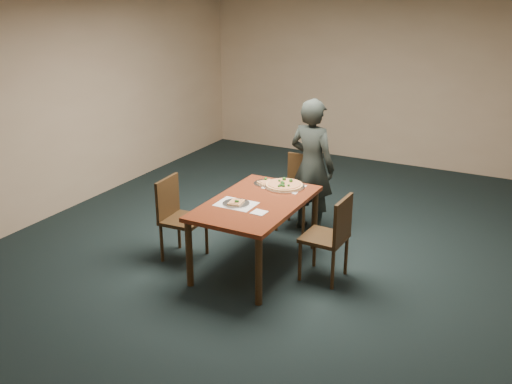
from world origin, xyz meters
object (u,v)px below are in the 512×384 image
at_px(dining_table, 256,209).
at_px(slice_plate_near, 236,203).
at_px(chair_right, 332,233).
at_px(chair_left, 177,213).
at_px(pizza_pan, 284,185).
at_px(chair_far, 299,188).
at_px(diner, 312,166).
at_px(slice_plate_far, 266,183).

height_order(dining_table, slice_plate_near, slice_plate_near).
bearing_deg(chair_right, chair_left, -78.02).
height_order(dining_table, chair_right, chair_right).
height_order(chair_right, pizza_pan, chair_right).
bearing_deg(dining_table, chair_right, 6.23).
bearing_deg(slice_plate_near, pizza_pan, 72.90).
height_order(chair_far, diner, diner).
height_order(dining_table, chair_far, chair_far).
bearing_deg(chair_right, diner, -146.00).
relative_size(dining_table, pizza_pan, 3.28).
bearing_deg(chair_left, diner, -39.77).
bearing_deg(chair_far, diner, -4.92).
bearing_deg(diner, slice_plate_near, 89.30).
xyz_separation_m(dining_table, chair_left, (-0.87, -0.20, -0.14)).
height_order(dining_table, pizza_pan, pizza_pan).
bearing_deg(slice_plate_far, slice_plate_near, -89.08).
relative_size(slice_plate_near, slice_plate_far, 1.00).
distance_m(chair_left, diner, 1.73).
bearing_deg(pizza_pan, chair_left, -142.36).
relative_size(chair_left, pizza_pan, 1.99).
bearing_deg(slice_plate_far, chair_far, 78.69).
relative_size(chair_right, diner, 0.56).
bearing_deg(slice_plate_far, chair_right, -24.68).
bearing_deg(chair_left, chair_far, -34.83).
xyz_separation_m(chair_left, diner, (1.01, 1.37, 0.30)).
height_order(pizza_pan, slice_plate_near, pizza_pan).
bearing_deg(slice_plate_near, slice_plate_far, 90.92).
xyz_separation_m(dining_table, chair_right, (0.81, 0.09, -0.14)).
distance_m(pizza_pan, slice_plate_far, 0.23).
xyz_separation_m(chair_left, chair_right, (1.68, 0.29, 0.00)).
bearing_deg(dining_table, chair_left, -166.96).
distance_m(chair_far, slice_plate_near, 1.39).
distance_m(chair_right, pizza_pan, 0.90).
bearing_deg(chair_far, slice_plate_far, -100.35).
xyz_separation_m(chair_right, diner, (-0.67, 1.08, 0.30)).
distance_m(chair_left, chair_right, 1.71).
distance_m(dining_table, pizza_pan, 0.55).
bearing_deg(diner, chair_left, 64.70).
relative_size(chair_far, slice_plate_near, 3.25).
relative_size(chair_right, slice_plate_near, 3.25).
distance_m(dining_table, chair_right, 0.83).
xyz_separation_m(chair_far, diner, (0.16, -0.02, 0.30)).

